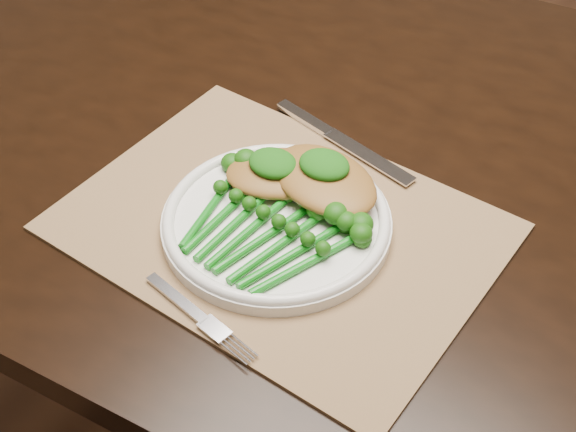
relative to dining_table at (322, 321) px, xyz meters
The scene contains 11 objects.
floor 0.40m from the dining_table, 116.68° to the left, with size 4.00×4.00×0.00m, color #54311C.
dining_table is the anchor object (origin of this frame).
placemat 0.42m from the dining_table, 77.93° to the right, with size 0.45×0.33×0.00m, color olive.
dinner_plate 0.43m from the dining_table, 78.44° to the right, with size 0.25×0.25×0.02m.
knife 0.38m from the dining_table, 65.78° to the right, with size 0.21×0.07×0.01m.
fork 0.50m from the dining_table, 81.05° to the right, with size 0.15×0.04×0.00m.
chicken_fillet_left 0.42m from the dining_table, 86.02° to the right, with size 0.12×0.09×0.02m, color olive.
chicken_fillet_right 0.43m from the dining_table, 63.53° to the right, with size 0.14×0.09×0.03m, color olive.
pesto_dollop_left 0.44m from the dining_table, 89.26° to the right, with size 0.06×0.05×0.02m, color #0D4409.
pesto_dollop_right 0.45m from the dining_table, 63.84° to the right, with size 0.06×0.05×0.02m, color #0D4409.
broccolini_bundle 0.45m from the dining_table, 80.69° to the right, with size 0.18×0.19×0.04m.
Camera 1 is at (0.44, -0.82, 1.37)m, focal length 50.00 mm.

